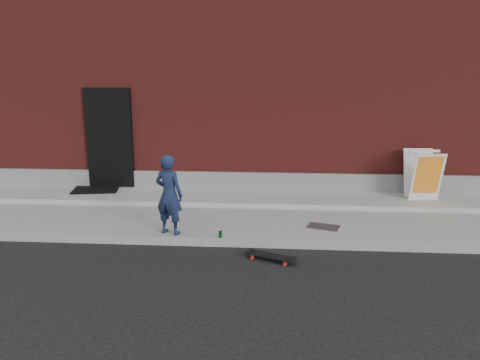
# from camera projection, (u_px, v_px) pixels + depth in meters

# --- Properties ---
(ground) EXTENTS (80.00, 80.00, 0.00)m
(ground) POSITION_uv_depth(u_px,v_px,m) (205.00, 247.00, 7.86)
(ground) COLOR black
(ground) RESTS_ON ground
(sidewalk) EXTENTS (20.00, 3.00, 0.15)m
(sidewalk) POSITION_uv_depth(u_px,v_px,m) (216.00, 216.00, 9.30)
(sidewalk) COLOR gray
(sidewalk) RESTS_ON ground
(apron) EXTENTS (20.00, 1.20, 0.10)m
(apron) POSITION_uv_depth(u_px,v_px,m) (221.00, 198.00, 10.14)
(apron) COLOR #989892
(apron) RESTS_ON sidewalk
(building) EXTENTS (20.00, 8.10, 5.00)m
(building) POSITION_uv_depth(u_px,v_px,m) (238.00, 84.00, 14.09)
(building) COLOR maroon
(building) RESTS_ON ground
(child) EXTENTS (0.58, 0.48, 1.38)m
(child) POSITION_uv_depth(u_px,v_px,m) (169.00, 195.00, 7.91)
(child) COLOR #172142
(child) RESTS_ON sidewalk
(skateboard) EXTENTS (0.81, 0.51, 0.09)m
(skateboard) POSITION_uv_depth(u_px,v_px,m) (271.00, 256.00, 7.26)
(skateboard) COLOR red
(skateboard) RESTS_ON ground
(pizza_sign) EXTENTS (0.69, 0.80, 1.04)m
(pizza_sign) POSITION_uv_depth(u_px,v_px,m) (423.00, 174.00, 9.77)
(pizza_sign) COLOR silver
(pizza_sign) RESTS_ON apron
(soda_can) EXTENTS (0.07, 0.07, 0.11)m
(soda_can) POSITION_uv_depth(u_px,v_px,m) (220.00, 234.00, 7.84)
(soda_can) COLOR #187C3E
(soda_can) RESTS_ON sidewalk
(doormat) EXTENTS (1.12, 0.97, 0.03)m
(doormat) POSITION_uv_depth(u_px,v_px,m) (96.00, 189.00, 10.63)
(doormat) COLOR black
(doormat) RESTS_ON apron
(utility_plate) EXTENTS (0.62, 0.50, 0.02)m
(utility_plate) POSITION_uv_depth(u_px,v_px,m) (323.00, 227.00, 8.38)
(utility_plate) COLOR #504F54
(utility_plate) RESTS_ON sidewalk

